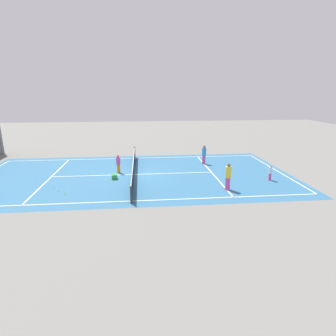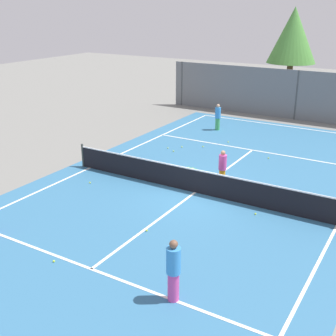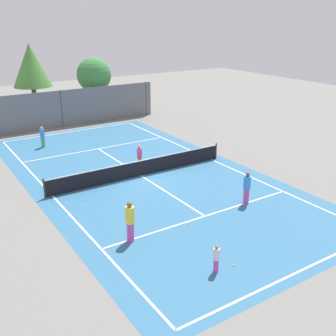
{
  "view_description": "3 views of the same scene",
  "coord_description": "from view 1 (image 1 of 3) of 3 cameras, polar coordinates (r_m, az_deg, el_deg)",
  "views": [
    {
      "loc": [
        -20.9,
        -0.71,
        6.45
      ],
      "look_at": [
        -1.1,
        -2.68,
        0.78
      ],
      "focal_mm": 28.83,
      "sensor_mm": 36.0,
      "label": 1
    },
    {
      "loc": [
        7.45,
        -14.52,
        7.13
      ],
      "look_at": [
        -0.74,
        -0.9,
        1.2
      ],
      "focal_mm": 47.06,
      "sensor_mm": 36.0,
      "label": 2
    },
    {
      "loc": [
        -11.16,
        -20.3,
        9.2
      ],
      "look_at": [
        0.98,
        -1.56,
        0.8
      ],
      "focal_mm": 43.37,
      "sensor_mm": 36.0,
      "label": 3
    }
  ],
  "objects": [
    {
      "name": "tennis_ball_8",
      "position": [
        19.24,
        -19.74,
        -4.55
      ],
      "size": [
        0.07,
        0.07,
        0.07
      ],
      "primitive_type": "sphere",
      "color": "#CCE533",
      "rests_on": "ground_plane"
    },
    {
      "name": "tennis_net",
      "position": [
        21.74,
        -7.34,
        -0.09
      ],
      "size": [
        11.9,
        0.1,
        1.1
      ],
      "color": "#333833",
      "rests_on": "ground_plane"
    },
    {
      "name": "tennis_ball_11",
      "position": [
        21.72,
        -26.18,
        -2.97
      ],
      "size": [
        0.07,
        0.07,
        0.07
      ],
      "primitive_type": "sphere",
      "color": "#CCE533",
      "rests_on": "ground_plane"
    },
    {
      "name": "player_1",
      "position": [
        18.56,
        12.58,
        -1.73
      ],
      "size": [
        0.4,
        0.4,
        1.85
      ],
      "color": "#D14799",
      "rests_on": "ground_plane"
    },
    {
      "name": "tennis_ball_10",
      "position": [
        21.57,
        10.66,
        -1.69
      ],
      "size": [
        0.07,
        0.07,
        0.07
      ],
      "primitive_type": "sphere",
      "color": "#CCE533",
      "rests_on": "ground_plane"
    },
    {
      "name": "ground_plane",
      "position": [
        21.88,
        -7.29,
        -1.37
      ],
      "size": [
        80.0,
        80.0,
        0.0
      ],
      "primitive_type": "plane",
      "color": "slate"
    },
    {
      "name": "tennis_ball_9",
      "position": [
        20.51,
        -23.13,
        -3.66
      ],
      "size": [
        0.07,
        0.07,
        0.07
      ],
      "primitive_type": "sphere",
      "color": "#CCE533",
      "rests_on": "ground_plane"
    },
    {
      "name": "player_2",
      "position": [
        22.32,
        -10.46,
        0.94
      ],
      "size": [
        0.33,
        0.33,
        1.54
      ],
      "color": "orange",
      "rests_on": "ground_plane"
    },
    {
      "name": "court_surface",
      "position": [
        21.88,
        -7.29,
        -1.37
      ],
      "size": [
        13.0,
        25.0,
        0.01
      ],
      "color": "teal",
      "rests_on": "ground_plane"
    },
    {
      "name": "tennis_ball_1",
      "position": [
        22.17,
        2.32,
        -0.93
      ],
      "size": [
        0.07,
        0.07,
        0.07
      ],
      "primitive_type": "sphere",
      "color": "#CCE533",
      "rests_on": "ground_plane"
    },
    {
      "name": "tennis_ball_2",
      "position": [
        23.81,
        -20.66,
        -0.79
      ],
      "size": [
        0.07,
        0.07,
        0.07
      ],
      "primitive_type": "sphere",
      "color": "#CCE533",
      "rests_on": "ground_plane"
    },
    {
      "name": "tennis_ball_5",
      "position": [
        24.55,
        -5.62,
        0.67
      ],
      "size": [
        0.07,
        0.07,
        0.07
      ],
      "primitive_type": "sphere",
      "color": "#CCE533",
      "rests_on": "ground_plane"
    },
    {
      "name": "player_3",
      "position": [
        21.57,
        20.82,
        -0.93
      ],
      "size": [
        0.25,
        0.25,
        1.15
      ],
      "color": "#D14799",
      "rests_on": "ground_plane"
    },
    {
      "name": "player_4",
      "position": [
        24.91,
        7.62,
        2.86
      ],
      "size": [
        0.37,
        0.37,
        1.73
      ],
      "color": "#D14799",
      "rests_on": "ground_plane"
    },
    {
      "name": "ball_crate",
      "position": [
        20.97,
        -11.24,
        -1.81
      ],
      "size": [
        0.48,
        0.37,
        0.43
      ],
      "color": "green",
      "rests_on": "ground_plane"
    },
    {
      "name": "tennis_ball_7",
      "position": [
        19.49,
        -22.14,
        -4.55
      ],
      "size": [
        0.07,
        0.07,
        0.07
      ],
      "primitive_type": "sphere",
      "color": "#CCE533",
      "rests_on": "ground_plane"
    },
    {
      "name": "tennis_ball_0",
      "position": [
        17.84,
        -2.95,
        -5.2
      ],
      "size": [
        0.07,
        0.07,
        0.07
      ],
      "primitive_type": "sphere",
      "color": "#CCE533",
      "rests_on": "ground_plane"
    },
    {
      "name": "tennis_ball_4",
      "position": [
        18.85,
        -21.0,
        -5.1
      ],
      "size": [
        0.07,
        0.07,
        0.07
      ],
      "primitive_type": "sphere",
      "color": "#CCE533",
      "rests_on": "ground_plane"
    },
    {
      "name": "tennis_ball_6",
      "position": [
        20.66,
        -12.91,
        -2.61
      ],
      "size": [
        0.07,
        0.07,
        0.07
      ],
      "primitive_type": "sphere",
      "color": "#CCE533",
      "rests_on": "ground_plane"
    },
    {
      "name": "tennis_ball_3",
      "position": [
        22.49,
        20.05,
        -1.67
      ],
      "size": [
        0.07,
        0.07,
        0.07
      ],
      "primitive_type": "sphere",
      "color": "#CCE533",
      "rests_on": "ground_plane"
    }
  ]
}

